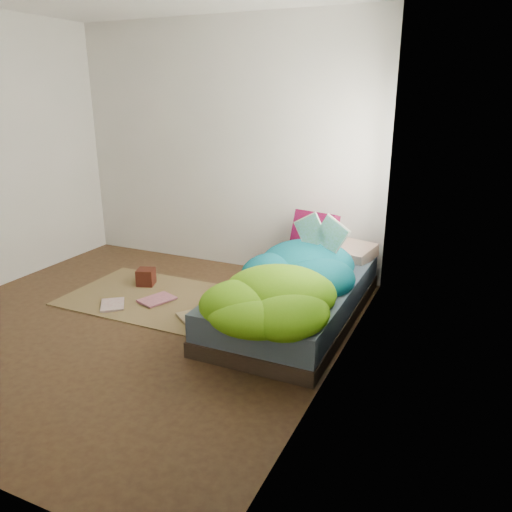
{
  "coord_description": "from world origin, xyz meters",
  "views": [
    {
      "loc": [
        2.56,
        -3.02,
        1.87
      ],
      "look_at": [
        0.83,
        0.75,
        0.5
      ],
      "focal_mm": 35.0,
      "sensor_mm": 36.0,
      "label": 1
    }
  ],
  "objects_px": {
    "floor_book_a": "(101,306)",
    "open_book": "(321,222)",
    "pillow_magenta": "(314,234)",
    "wooden_box": "(146,277)",
    "floor_book_b": "(150,296)",
    "bed": "(296,299)"
  },
  "relations": [
    {
      "from": "bed",
      "to": "floor_book_a",
      "type": "relative_size",
      "value": 7.13
    },
    {
      "from": "bed",
      "to": "open_book",
      "type": "relative_size",
      "value": 4.79
    },
    {
      "from": "open_book",
      "to": "floor_book_b",
      "type": "relative_size",
      "value": 1.35
    },
    {
      "from": "pillow_magenta",
      "to": "open_book",
      "type": "height_order",
      "value": "open_book"
    },
    {
      "from": "pillow_magenta",
      "to": "open_book",
      "type": "distance_m",
      "value": 0.55
    },
    {
      "from": "open_book",
      "to": "bed",
      "type": "bearing_deg",
      "value": -104.65
    },
    {
      "from": "wooden_box",
      "to": "floor_book_b",
      "type": "bearing_deg",
      "value": -48.4
    },
    {
      "from": "open_book",
      "to": "wooden_box",
      "type": "bearing_deg",
      "value": -163.18
    },
    {
      "from": "bed",
      "to": "floor_book_b",
      "type": "bearing_deg",
      "value": -171.65
    },
    {
      "from": "floor_book_a",
      "to": "open_book",
      "type": "bearing_deg",
      "value": -13.01
    },
    {
      "from": "floor_book_a",
      "to": "bed",
      "type": "bearing_deg",
      "value": -18.94
    },
    {
      "from": "bed",
      "to": "floor_book_a",
      "type": "height_order",
      "value": "bed"
    },
    {
      "from": "bed",
      "to": "floor_book_a",
      "type": "bearing_deg",
      "value": -161.41
    },
    {
      "from": "open_book",
      "to": "wooden_box",
      "type": "relative_size",
      "value": 2.55
    },
    {
      "from": "pillow_magenta",
      "to": "wooden_box",
      "type": "xyz_separation_m",
      "value": [
        -1.54,
        -0.64,
        -0.46
      ]
    },
    {
      "from": "floor_book_a",
      "to": "wooden_box",
      "type": "bearing_deg",
      "value": 48.65
    },
    {
      "from": "floor_book_b",
      "to": "pillow_magenta",
      "type": "bearing_deg",
      "value": 55.03
    },
    {
      "from": "wooden_box",
      "to": "floor_book_a",
      "type": "distance_m",
      "value": 0.63
    },
    {
      "from": "bed",
      "to": "wooden_box",
      "type": "height_order",
      "value": "bed"
    },
    {
      "from": "open_book",
      "to": "floor_book_b",
      "type": "bearing_deg",
      "value": -152.41
    },
    {
      "from": "open_book",
      "to": "floor_book_b",
      "type": "xyz_separation_m",
      "value": [
        -1.5,
        -0.46,
        -0.78
      ]
    },
    {
      "from": "bed",
      "to": "floor_book_a",
      "type": "xyz_separation_m",
      "value": [
        -1.66,
        -0.56,
        -0.15
      ]
    }
  ]
}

